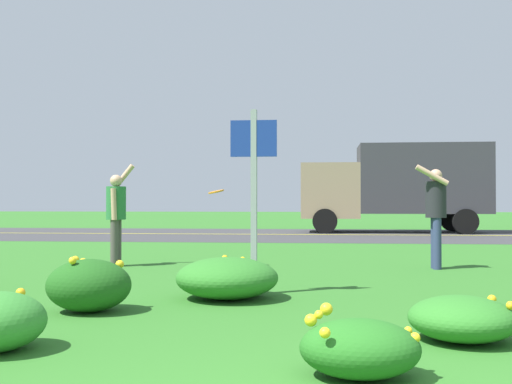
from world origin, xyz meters
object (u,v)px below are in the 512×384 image
object	(u,v)px
sign_post_near_path	(254,182)
frisbee_orange	(216,192)
person_catcher_dark_shirt	(436,209)
box_truck_tan	(397,183)
person_thrower_green_shirt	(116,211)

from	to	relation	value
sign_post_near_path	frisbee_orange	distance (m)	3.21
person_catcher_dark_shirt	frisbee_orange	xyz separation A→B (m)	(-3.68, -0.14, 0.29)
sign_post_near_path	box_truck_tan	distance (m)	16.38
person_catcher_dark_shirt	person_thrower_green_shirt	bearing A→B (deg)	-178.80
frisbee_orange	sign_post_near_path	bearing A→B (deg)	-72.39
sign_post_near_path	person_catcher_dark_shirt	distance (m)	4.21
person_catcher_dark_shirt	frisbee_orange	bearing A→B (deg)	-177.75
frisbee_orange	box_truck_tan	world-z (taller)	box_truck_tan
frisbee_orange	box_truck_tan	xyz separation A→B (m)	(4.58, 12.92, 0.52)
sign_post_near_path	person_thrower_green_shirt	xyz separation A→B (m)	(-2.73, 3.09, -0.41)
person_catcher_dark_shirt	box_truck_tan	size ratio (longest dim) A/B	0.26
person_thrower_green_shirt	frisbee_orange	world-z (taller)	person_thrower_green_shirt
person_thrower_green_shirt	box_truck_tan	distance (m)	14.39
person_thrower_green_shirt	person_catcher_dark_shirt	world-z (taller)	person_thrower_green_shirt
person_thrower_green_shirt	box_truck_tan	world-z (taller)	box_truck_tan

